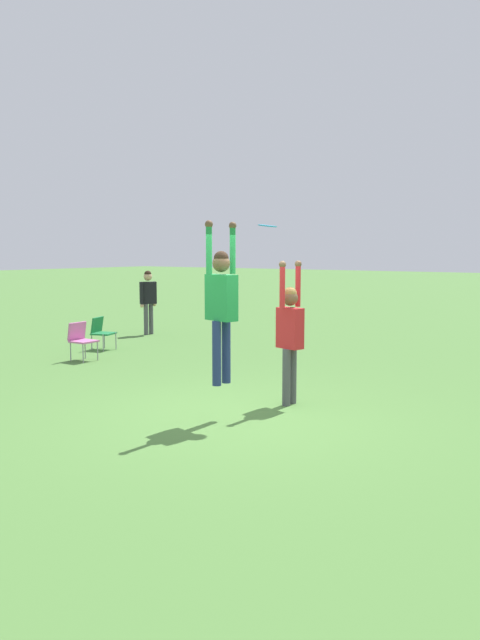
# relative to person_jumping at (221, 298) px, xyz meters

# --- Properties ---
(ground_plane) EXTENTS (120.00, 120.00, 0.00)m
(ground_plane) POSITION_rel_person_jumping_xyz_m (0.26, -0.05, -1.66)
(ground_plane) COLOR #4C7A38
(person_jumping) EXTENTS (0.62, 0.50, 2.18)m
(person_jumping) POSITION_rel_person_jumping_xyz_m (0.00, 0.00, 0.00)
(person_jumping) COLOR navy
(person_jumping) RESTS_ON ground_plane
(person_defending) EXTENTS (0.55, 0.43, 2.14)m
(person_defending) POSITION_rel_person_jumping_xyz_m (1.26, -0.31, -0.52)
(person_defending) COLOR #4C4C51
(person_defending) RESTS_ON ground_plane
(frisbee) EXTENTS (0.26, 0.26, 0.05)m
(frisbee) POSITION_rel_person_jumping_xyz_m (0.70, -0.27, 0.97)
(frisbee) COLOR #2D9EDB
(camping_chair_0) EXTENTS (0.58, 0.62, 0.75)m
(camping_chair_0) POSITION_rel_person_jumping_xyz_m (3.22, 5.96, -1.21)
(camping_chair_0) COLOR gray
(camping_chair_0) RESTS_ON ground_plane
(camping_chair_1) EXTENTS (0.47, 0.51, 0.80)m
(camping_chair_1) POSITION_rel_person_jumping_xyz_m (1.97, 5.18, -1.18)
(camping_chair_1) COLOR gray
(camping_chair_1) RESTS_ON ground_plane
(person_spectator_near) EXTENTS (0.59, 0.42, 1.75)m
(person_spectator_near) POSITION_rel_person_jumping_xyz_m (5.75, 6.88, -0.60)
(person_spectator_near) COLOR #4C4C51
(person_spectator_near) RESTS_ON ground_plane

